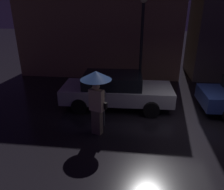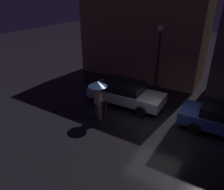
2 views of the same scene
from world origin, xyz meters
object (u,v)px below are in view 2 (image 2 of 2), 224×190
Objects in this scene: pedestrian_with_umbrella at (98,91)px; street_lamp_near at (159,50)px; parked_car_silver at (125,93)px; parking_meter at (106,102)px.

pedestrian_with_umbrella is 4.91m from street_lamp_near.
street_lamp_near reaches higher than pedestrian_with_umbrella.
parking_meter is (-0.24, -1.72, 0.08)m from parked_car_silver.
parking_meter is 0.30× the size of street_lamp_near.
parked_car_silver is 1.03× the size of street_lamp_near.
parking_meter is 4.71m from street_lamp_near.
pedestrian_with_umbrella is 0.49× the size of street_lamp_near.
pedestrian_with_umbrella is (-0.39, -2.20, 0.89)m from parked_car_silver.
street_lamp_near is (1.37, 4.53, 1.29)m from pedestrian_with_umbrella.
parking_meter is at bearing 94.18° from pedestrian_with_umbrella.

